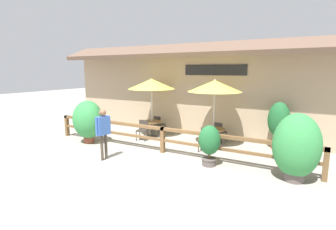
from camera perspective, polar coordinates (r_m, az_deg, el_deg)
ground_plane at (r=8.90m, az=-4.65°, el=-9.95°), size 60.00×60.00×0.00m
building_facade at (r=12.03m, az=6.30°, el=5.71°), size 14.28×1.49×4.23m
patio_railing at (r=9.55m, az=-1.16°, el=-4.20°), size 10.40×0.14×0.95m
patio_umbrella_near at (r=11.66m, az=-3.63°, el=6.74°), size 2.08×2.08×2.65m
dining_table_near at (r=11.89m, az=-3.53°, el=-2.03°), size 0.90×0.90×0.72m
chair_near_streetside at (r=11.41m, az=-5.56°, el=-3.04°), size 0.50×0.50×0.86m
chair_near_wallside at (r=12.46m, az=-2.01°, el=-1.92°), size 0.46×0.46×0.86m
patio_umbrella_middle at (r=10.25m, az=10.12°, el=6.21°), size 2.08×2.08×2.65m
dining_table_middle at (r=10.51m, az=9.82°, el=-3.72°), size 0.90×0.90×0.72m
chair_middle_streetside at (r=9.89m, az=8.11°, el=-5.08°), size 0.48×0.48×0.86m
chair_middle_wallside at (r=11.20m, az=11.12°, el=-3.43°), size 0.51×0.51×0.86m
potted_plant_tall_tropical at (r=7.88m, az=26.17°, el=-6.20°), size 1.24×1.11×1.88m
potted_plant_corner_fern at (r=8.36m, az=9.00°, el=-5.94°), size 0.69×0.62×1.30m
potted_plant_broad_leaf at (r=11.30m, az=-17.02°, el=-1.05°), size 1.29×1.16×1.77m
potted_plant_entrance_palm at (r=10.70m, az=22.96°, el=-1.32°), size 0.80×0.72×1.83m
pedestrian at (r=8.97m, az=-13.94°, el=-2.64°), size 0.26×0.61×1.74m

